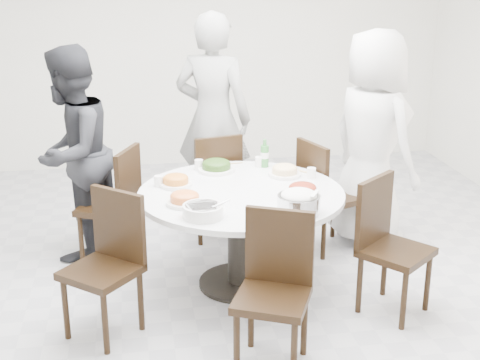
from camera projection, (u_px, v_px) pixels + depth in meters
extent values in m
cube|color=#B9B9BE|center=(229.00, 273.00, 5.26)|extent=(6.00, 6.00, 0.01)
cube|color=white|center=(189.00, 45.00, 7.61)|extent=(6.00, 0.01, 2.80)
cube|color=white|center=(376.00, 297.00, 2.01)|extent=(6.00, 0.01, 2.80)
cylinder|color=white|center=(241.00, 239.00, 4.96)|extent=(1.50, 1.50, 0.75)
cube|color=black|center=(330.00, 195.00, 5.57)|extent=(0.53, 0.53, 0.95)
cube|color=black|center=(211.00, 184.00, 5.83)|extent=(0.51, 0.51, 0.95)
cube|color=black|center=(108.00, 205.00, 5.36)|extent=(0.56, 0.56, 0.95)
cube|color=black|center=(101.00, 268.00, 4.27)|extent=(0.59, 0.59, 0.95)
cube|color=black|center=(272.00, 296.00, 3.93)|extent=(0.56, 0.56, 0.95)
cube|color=black|center=(396.00, 249.00, 4.55)|extent=(0.59, 0.59, 0.95)
imported|color=silver|center=(372.00, 139.00, 5.57)|extent=(0.89, 1.05, 1.83)
imported|color=black|center=(213.00, 119.00, 6.06)|extent=(0.83, 0.71, 1.93)
imported|color=black|center=(72.00, 154.00, 5.35)|extent=(0.93, 1.03, 1.73)
cylinder|color=white|center=(216.00, 167.00, 5.28)|extent=(0.29, 0.29, 0.08)
cylinder|color=white|center=(285.00, 172.00, 5.17)|extent=(0.25, 0.25, 0.07)
cylinder|color=white|center=(176.00, 182.00, 4.94)|extent=(0.24, 0.24, 0.06)
cylinder|color=white|center=(302.00, 191.00, 4.74)|extent=(0.25, 0.25, 0.06)
cylinder|color=white|center=(185.00, 200.00, 4.58)|extent=(0.26, 0.26, 0.07)
cylinder|color=silver|center=(299.00, 204.00, 4.42)|extent=(0.29, 0.29, 0.12)
cylinder|color=white|center=(203.00, 211.00, 4.35)|extent=(0.27, 0.27, 0.08)
cylinder|color=#327D34|center=(265.00, 153.00, 5.36)|extent=(0.07, 0.07, 0.23)
cylinder|color=white|center=(231.00, 163.00, 5.37)|extent=(0.07, 0.07, 0.08)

